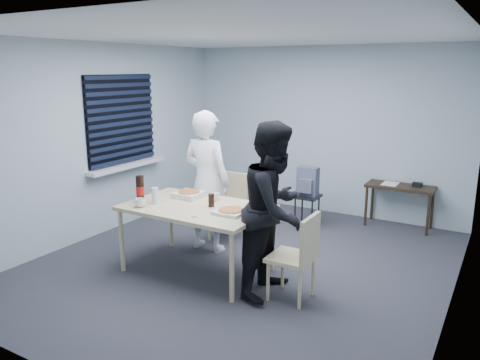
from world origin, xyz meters
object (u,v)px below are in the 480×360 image
Objects in this scene: mug_a at (140,203)px; person_black at (275,209)px; chair_far at (230,201)px; stool at (307,202)px; person_white at (207,182)px; side_table at (400,191)px; soda_bottle at (140,189)px; chair_right at (300,252)px; dining_table at (196,211)px; mug_b at (216,197)px; backpack at (308,182)px.

person_black is at bearing 12.54° from mug_a.
chair_far is 1.88× the size of stool.
person_white and person_black have the same top height.
side_table is 3.71m from soda_bottle.
side_table is at bearing 82.55° from chair_right.
soda_bottle is (-1.62, -0.17, 0.03)m from person_black.
side_table is (1.64, 2.71, -0.16)m from dining_table.
dining_table is 3.17m from side_table.
chair_right is at bearing -99.43° from person_black.
dining_table is 0.70m from soda_bottle.
mug_b is (-1.57, -2.42, 0.27)m from side_table.
mug_a is at bearing 102.54° from person_black.
chair_far is 1.42m from soda_bottle.
backpack is (-1.16, -0.66, 0.13)m from side_table.
person_black reaches higher than chair_far.
chair_far is at bearing -139.94° from side_table.
dining_table is 3.33× the size of stool.
person_white is 2.86m from side_table.
person_white is 1.89× the size of side_table.
person_white is 0.99m from mug_a.
person_black is at bearing -103.74° from side_table.
chair_right is at bearing 8.90° from mug_a.
chair_right is at bearing -80.30° from backpack.
stool is at bearing 13.33° from person_black.
person_white is at bearing -132.49° from side_table.
chair_far is 0.63m from person_white.
chair_far is 1.51m from mug_a.
mug_b is (0.35, -0.33, -0.07)m from person_white.
stool is at bearing 76.84° from dining_table.
chair_right is at bearing -37.70° from chair_far.
mug_b reaches higher than stool.
chair_right is at bearing -2.89° from dining_table.
stool is at bearing 110.49° from chair_right.
chair_right is 2.27m from backpack.
backpack is 1.37× the size of soda_bottle.
person_white reaches higher than chair_right.
soda_bottle reaches higher than mug_a.
person_black is (1.23, -1.13, 0.37)m from chair_far.
dining_table is 1.77× the size of chair_right.
chair_far is at bearing 47.30° from person_black.
chair_right reaches higher than stool.
side_table is at bearing 40.06° from chair_far.
stool is (-0.80, 2.13, -0.15)m from chair_right.
backpack is (0.76, 1.44, -0.21)m from person_white.
person_white is at bearing 65.31° from soda_bottle.
person_white is at bearing 156.48° from chair_right.
person_white reaches higher than soda_bottle.
chair_far is at bearing 73.15° from soda_bottle.
chair_right is 2.80m from side_table.
chair_right is 0.95× the size of side_table.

